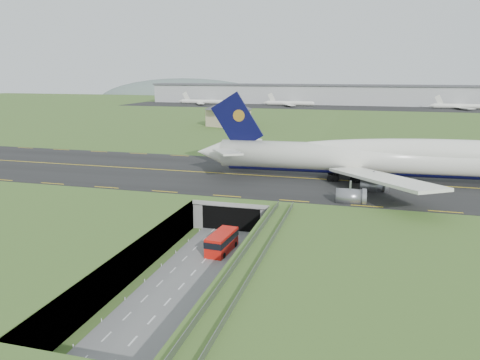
% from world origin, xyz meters
% --- Properties ---
extents(ground, '(900.00, 900.00, 0.00)m').
position_xyz_m(ground, '(0.00, 0.00, 0.00)').
color(ground, '#446227').
rests_on(ground, ground).
extents(airfield_deck, '(800.00, 800.00, 6.00)m').
position_xyz_m(airfield_deck, '(0.00, 0.00, 3.00)').
color(airfield_deck, gray).
rests_on(airfield_deck, ground).
extents(trench_road, '(12.00, 75.00, 0.20)m').
position_xyz_m(trench_road, '(0.00, -7.50, 0.10)').
color(trench_road, slate).
rests_on(trench_road, ground).
extents(taxiway, '(800.00, 44.00, 0.18)m').
position_xyz_m(taxiway, '(0.00, 33.00, 6.09)').
color(taxiway, black).
rests_on(taxiway, airfield_deck).
extents(tunnel_portal, '(17.00, 22.30, 6.00)m').
position_xyz_m(tunnel_portal, '(0.00, 16.71, 3.33)').
color(tunnel_portal, gray).
rests_on(tunnel_portal, ground).
extents(guideway, '(3.00, 53.00, 7.05)m').
position_xyz_m(guideway, '(11.00, -19.11, 5.32)').
color(guideway, '#A8A8A3').
rests_on(guideway, ground).
extents(jumbo_jet, '(101.64, 64.04, 21.21)m').
position_xyz_m(jumbo_jet, '(33.17, 35.49, 11.72)').
color(jumbo_jet, white).
rests_on(jumbo_jet, ground).
extents(shuttle_tram, '(3.90, 8.77, 3.46)m').
position_xyz_m(shuttle_tram, '(1.58, -3.02, 1.89)').
color(shuttle_tram, red).
rests_on(shuttle_tram, ground).
extents(service_building, '(29.23, 29.23, 12.27)m').
position_xyz_m(service_building, '(-38.68, 134.87, 13.27)').
color(service_building, tan).
rests_on(service_building, ground).
extents(cargo_terminal, '(320.00, 67.00, 15.60)m').
position_xyz_m(cargo_terminal, '(-0.16, 299.41, 13.96)').
color(cargo_terminal, '#B2B2B2').
rests_on(cargo_terminal, ground).
extents(distant_hills, '(700.00, 91.00, 60.00)m').
position_xyz_m(distant_hills, '(64.38, 430.00, -4.00)').
color(distant_hills, slate).
rests_on(distant_hills, ground).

